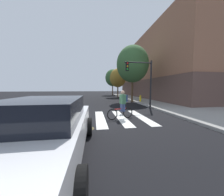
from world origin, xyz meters
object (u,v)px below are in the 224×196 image
at_px(manhole_cover, 87,129).
at_px(cyclist, 122,105).
at_px(street_tree_far, 113,78).
at_px(street_tree_near, 132,64).
at_px(fire_hydrant, 140,98).
at_px(sedan_near, 47,129).
at_px(traffic_light_near, 142,76).
at_px(street_tree_mid, 118,78).

distance_m(manhole_cover, cyclist, 2.62).
relative_size(manhole_cover, street_tree_far, 0.10).
height_order(manhole_cover, street_tree_near, street_tree_near).
distance_m(cyclist, fire_hydrant, 8.41).
relative_size(cyclist, street_tree_near, 0.24).
relative_size(sedan_near, street_tree_near, 0.65).
distance_m(cyclist, street_tree_far, 23.24).
bearing_deg(street_tree_near, cyclist, -112.03).
relative_size(sedan_near, traffic_light_near, 1.10).
bearing_deg(traffic_light_near, street_tree_far, 88.40).
bearing_deg(traffic_light_near, cyclist, -128.80).
relative_size(traffic_light_near, street_tree_near, 0.59).
height_order(cyclist, street_tree_far, street_tree_far).
xyz_separation_m(cyclist, street_tree_mid, (2.99, 16.06, 2.90)).
bearing_deg(sedan_near, traffic_light_near, 51.96).
bearing_deg(cyclist, street_tree_near, 67.97).
height_order(traffic_light_near, street_tree_near, street_tree_near).
height_order(manhole_cover, street_tree_far, street_tree_far).
bearing_deg(street_tree_mid, street_tree_far, 89.65).
height_order(sedan_near, street_tree_near, street_tree_near).
relative_size(manhole_cover, street_tree_near, 0.09).
bearing_deg(street_tree_near, sedan_near, -117.42).
distance_m(sedan_near, traffic_light_near, 8.89).
bearing_deg(traffic_light_near, fire_hydrant, 69.13).
relative_size(manhole_cover, traffic_light_near, 0.15).
distance_m(street_tree_near, street_tree_far, 14.77).
distance_m(sedan_near, fire_hydrant, 13.07).
distance_m(traffic_light_near, street_tree_mid, 13.01).
bearing_deg(cyclist, fire_hydrant, 60.78).
bearing_deg(sedan_near, cyclist, 52.61).
bearing_deg(manhole_cover, street_tree_far, 78.32).
distance_m(fire_hydrant, street_tree_mid, 9.36).
bearing_deg(street_tree_far, fire_hydrant, -86.04).
height_order(manhole_cover, traffic_light_near, traffic_light_near).
bearing_deg(street_tree_far, sedan_near, -102.52).
xyz_separation_m(sedan_near, cyclist, (2.85, 3.73, 0.02)).
xyz_separation_m(sedan_near, street_tree_mid, (5.84, 19.79, 2.93)).
xyz_separation_m(street_tree_near, street_tree_far, (-0.21, 14.76, -0.50)).
relative_size(manhole_cover, street_tree_mid, 0.12).
bearing_deg(fire_hydrant, street_tree_far, 93.96).
height_order(street_tree_near, street_tree_far, street_tree_near).
xyz_separation_m(traffic_light_near, street_tree_mid, (0.51, 12.97, 0.89)).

